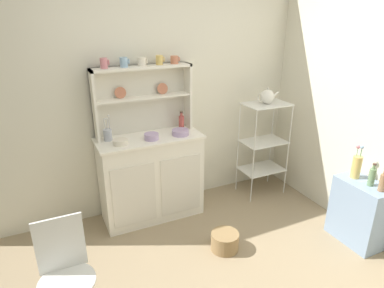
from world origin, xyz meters
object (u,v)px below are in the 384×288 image
Objects in this scene: bowl_mixing_large at (120,142)px; wire_chair at (64,268)px; side_shelf_blue at (359,212)px; floor_basket at (225,241)px; hutch_shelf_unit at (142,94)px; hutch_cabinet at (151,176)px; utensil_jar at (108,135)px; porcelain_teapot at (267,97)px; cup_rose_0 at (104,63)px; flower_vase at (357,166)px; jam_bottle at (181,122)px; vinegar_bottle at (383,182)px; bakers_rack at (264,138)px; oil_bottle at (372,177)px.

wire_chair is at bearing -122.36° from bowl_mixing_large.
bowl_mixing_large reaches higher than side_shelf_blue.
side_shelf_blue is 1.28m from floor_basket.
hutch_shelf_unit is at bearing 63.91° from wire_chair.
wire_chair is (-0.95, -1.10, 0.06)m from hutch_cabinet.
porcelain_teapot reaches higher than utensil_jar.
utensil_jar reaches higher than bowl_mixing_large.
flower_vase is (1.95, -1.24, -0.88)m from cup_rose_0.
cup_rose_0 is 0.98m from jam_bottle.
jam_bottle is at bearing 91.72° from floor_basket.
cup_rose_0 reaches higher than bowl_mixing_large.
cup_rose_0 is 2.63m from vinegar_bottle.
flower_vase is at bearing -75.85° from bakers_rack.
utensil_jar is (-0.77, -0.01, -0.02)m from jam_bottle.
hutch_cabinet is 1.36m from bakers_rack.
bakers_rack reaches higher than floor_basket.
porcelain_teapot reaches higher than wire_chair.
hutch_shelf_unit is 0.52m from utensil_jar.
porcelain_teapot reaches higher than hutch_cabinet.
bowl_mixing_large is 2.27m from oil_bottle.
wire_chair is (-0.95, -1.26, -0.77)m from hutch_shelf_unit.
oil_bottle is at bearing -77.74° from bakers_rack.
bakers_rack reaches higher than wire_chair.
side_shelf_blue is 1.92m from jam_bottle.
floor_basket is 1.95m from cup_rose_0.
porcelain_teapot reaches higher than oil_bottle.
side_shelf_blue is at bearing -77.17° from porcelain_teapot.
jam_bottle is 0.89× the size of oil_bottle.
side_shelf_blue is at bearing 90.00° from oil_bottle.
floor_basket is 2.74× the size of cup_rose_0.
wire_chair is 2.58m from vinegar_bottle.
hutch_cabinet is 4.21× the size of porcelain_teapot.
bakers_rack is 1.75m from utensil_jar.
porcelain_teapot is 1.16× the size of oil_bottle.
hutch_shelf_unit is 2.12m from flower_vase.
bowl_mixing_large is (-0.30, -0.07, 0.46)m from hutch_cabinet.
vinegar_bottle is (1.91, -1.31, -0.22)m from bowl_mixing_large.
hutch_cabinet is at bearing -167.37° from jam_bottle.
jam_bottle is at bearing 129.59° from vinegar_bottle.
utensil_jar is at bearing 174.96° from porcelain_teapot.
wire_chair is 1.75m from cup_rose_0.
hutch_shelf_unit is 2.24m from oil_bottle.
hutch_shelf_unit is 0.89× the size of bakers_rack.
hutch_shelf_unit reaches higher than side_shelf_blue.
hutch_shelf_unit is 3.80× the size of floor_basket.
bakers_rack is 1.25m from side_shelf_blue.
porcelain_teapot reaches higher than vinegar_bottle.
porcelain_teapot reaches higher than jam_bottle.
bakers_rack is 5.76× the size of jam_bottle.
side_shelf_blue is at bearing -89.88° from flower_vase.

